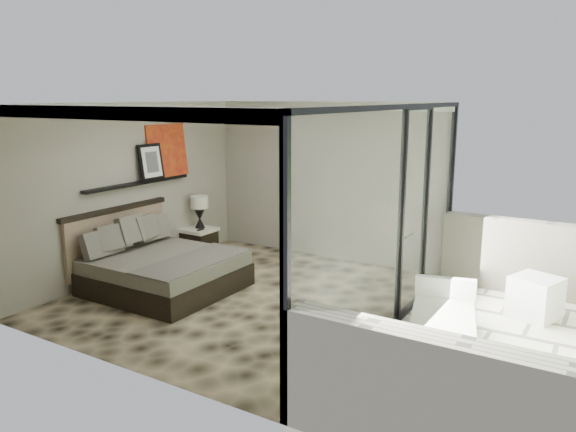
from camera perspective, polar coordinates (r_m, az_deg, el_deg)
The scene contains 14 objects.
floor at distance 8.39m, azimuth -4.42°, elevation -8.14°, with size 5.00×5.00×0.00m, color black.
ceiling at distance 7.87m, azimuth -4.75°, elevation 11.29°, with size 4.50×5.00×0.02m, color silver.
back_wall at distance 10.10m, azimuth 3.81°, elevation 3.55°, with size 4.50×0.02×2.80m, color gray.
left_wall at distance 9.49m, azimuth -15.57°, elevation 2.59°, with size 0.02×5.00×2.80m, color gray.
glass_wall at distance 6.94m, azimuth 10.58°, elevation -0.55°, with size 0.08×5.00×2.80m, color white.
terrace_slab at distance 7.05m, azimuth 21.85°, elevation -13.61°, with size 3.00×5.00×0.12m, color beige.
picture_ledge at distance 9.50m, azimuth -14.92°, elevation 3.24°, with size 0.12×2.20×0.05m, color black.
bed at distance 8.80m, azimuth -12.87°, elevation -5.14°, with size 2.04×1.98×1.13m.
nightstand at distance 10.48m, azimuth -9.01°, elevation -2.53°, with size 0.55×0.55×0.55m, color black.
table_lamp at distance 10.38m, azimuth -8.99°, elevation 0.86°, with size 0.33×0.33×0.59m.
abstract_canvas at distance 9.95m, azimuth -12.18°, elevation 6.52°, with size 0.04×0.90×0.90m, color #C34110.
framed_print at distance 9.61m, azimuth -13.75°, elevation 5.36°, with size 0.03×0.50×0.60m, color black.
ottoman at distance 8.22m, azimuth 23.82°, elevation -7.55°, with size 0.55×0.55×0.55m, color silver.
lounger at distance 7.07m, azimuth 15.44°, elevation -10.88°, with size 1.13×1.68×0.60m.
Camera 1 is at (4.67, -6.34, 2.90)m, focal length 35.00 mm.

